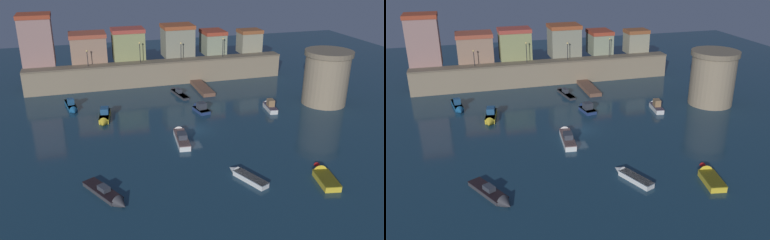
{
  "view_description": "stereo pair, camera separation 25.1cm",
  "coord_description": "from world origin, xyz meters",
  "views": [
    {
      "loc": [
        -15.31,
        -52.71,
        24.22
      ],
      "look_at": [
        0.0,
        0.33,
        1.43
      ],
      "focal_mm": 38.57,
      "sensor_mm": 36.0,
      "label": 1
    },
    {
      "loc": [
        -15.07,
        -52.78,
        24.22
      ],
      "look_at": [
        0.0,
        0.33,
        1.43
      ],
      "focal_mm": 38.57,
      "sensor_mm": 36.0,
      "label": 2
    }
  ],
  "objects": [
    {
      "name": "moored_boat_3",
      "position": [
        -2.5,
        -2.82,
        0.51
      ],
      "size": [
        2.18,
        7.42,
        1.82
      ],
      "rotation": [
        0.0,
        0.0,
        1.47
      ],
      "color": "white",
      "rests_on": "ground"
    },
    {
      "name": "moored_boat_5",
      "position": [
        -11.99,
        7.36,
        0.54
      ],
      "size": [
        2.39,
        6.39,
        1.96
      ],
      "rotation": [
        0.0,
        0.0,
        -1.73
      ],
      "color": "gold",
      "rests_on": "ground"
    },
    {
      "name": "quay_lamp_0",
      "position": [
        -13.2,
        23.16,
        6.58
      ],
      "size": [
        0.32,
        0.32,
        2.95
      ],
      "color": "black",
      "rests_on": "quay_wall"
    },
    {
      "name": "moored_boat_6",
      "position": [
        3.25,
        7.15,
        0.48
      ],
      "size": [
        2.38,
        4.4,
        2.11
      ],
      "rotation": [
        0.0,
        0.0,
        1.75
      ],
      "color": "navy",
      "rests_on": "ground"
    },
    {
      "name": "pier_dock",
      "position": [
        6.94,
        17.48,
        0.33
      ],
      "size": [
        2.24,
        8.72,
        0.7
      ],
      "color": "brown",
      "rests_on": "ground"
    },
    {
      "name": "quay_lamp_2",
      "position": [
        4.38,
        23.16,
        6.8
      ],
      "size": [
        0.32,
        0.32,
        3.33
      ],
      "color": "black",
      "rests_on": "quay_wall"
    },
    {
      "name": "mooring_buoy_0",
      "position": [
        11.56,
        -14.43,
        0.0
      ],
      "size": [
        0.73,
        0.73,
        0.73
      ],
      "primitive_type": "sphere",
      "color": "red",
      "rests_on": "ground"
    },
    {
      "name": "moored_boat_2",
      "position": [
        -13.46,
        -14.6,
        0.31
      ],
      "size": [
        4.63,
        6.92,
        1.47
      ],
      "rotation": [
        0.0,
        0.0,
        -1.08
      ],
      "color": "#333338",
      "rests_on": "ground"
    },
    {
      "name": "moored_boat_7",
      "position": [
        10.43,
        -17.59,
        0.4
      ],
      "size": [
        2.69,
        5.28,
        1.73
      ],
      "rotation": [
        0.0,
        0.0,
        1.39
      ],
      "color": "gold",
      "rests_on": "ground"
    },
    {
      "name": "old_town_backdrop",
      "position": [
        -5.44,
        26.99,
        7.72
      ],
      "size": [
        46.98,
        5.69,
        9.43
      ],
      "color": "gray",
      "rests_on": "ground"
    },
    {
      "name": "quay_lamp_1",
      "position": [
        -3.56,
        23.16,
        7.1
      ],
      "size": [
        0.32,
        0.32,
        3.85
      ],
      "color": "black",
      "rests_on": "quay_wall"
    },
    {
      "name": "moored_boat_1",
      "position": [
        1.87,
        16.27,
        0.32
      ],
      "size": [
        2.31,
        7.12,
        1.47
      ],
      "rotation": [
        0.0,
        0.0,
        1.75
      ],
      "color": "#333338",
      "rests_on": "ground"
    },
    {
      "name": "moored_boat_0",
      "position": [
        14.45,
        4.65,
        0.6
      ],
      "size": [
        1.88,
        5.21,
        2.07
      ],
      "rotation": [
        0.0,
        0.0,
        1.44
      ],
      "color": "silver",
      "rests_on": "ground"
    },
    {
      "name": "quay_wall",
      "position": [
        0.0,
        23.16,
        2.3
      ],
      "size": [
        49.65,
        2.94,
        4.58
      ],
      "color": "gray",
      "rests_on": "ground"
    },
    {
      "name": "moored_boat_4",
      "position": [
        -16.75,
        13.75,
        0.44
      ],
      "size": [
        2.23,
        6.46,
        1.9
      ],
      "rotation": [
        0.0,
        0.0,
        -1.42
      ],
      "color": "#195689",
      "rests_on": "ground"
    },
    {
      "name": "ground_plane",
      "position": [
        0.0,
        0.0,
        0.0
      ],
      "size": [
        131.05,
        131.05,
        0.0
      ],
      "primitive_type": "plane",
      "color": "#19384C"
    },
    {
      "name": "fortress_tower",
      "position": [
        24.58,
        4.7,
        4.61
      ],
      "size": [
        7.84,
        7.84,
        9.1
      ],
      "color": "gray",
      "rests_on": "ground"
    },
    {
      "name": "quay_lamp_3",
      "position": [
        12.95,
        23.16,
        7.03
      ],
      "size": [
        0.32,
        0.32,
        3.73
      ],
      "color": "black",
      "rests_on": "quay_wall"
    },
    {
      "name": "moored_boat_8",
      "position": [
        1.94,
        -14.93,
        0.35
      ],
      "size": [
        3.31,
        5.76,
        1.15
      ],
      "rotation": [
        0.0,
        0.0,
        1.97
      ],
      "color": "white",
      "rests_on": "ground"
    }
  ]
}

